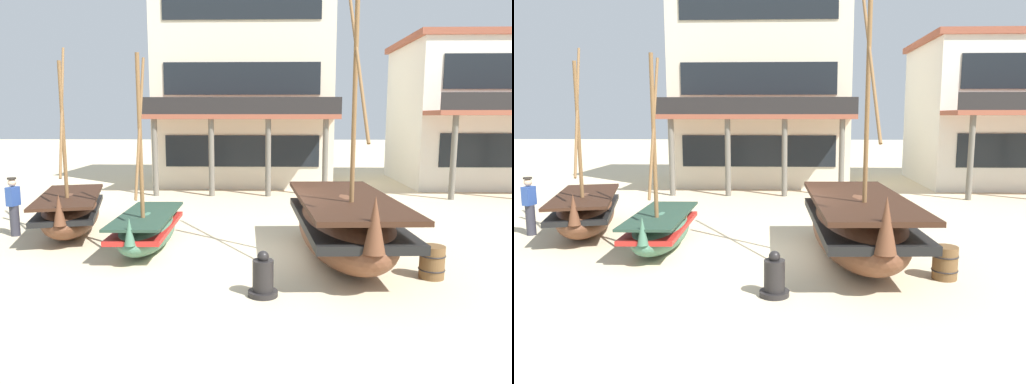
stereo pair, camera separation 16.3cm
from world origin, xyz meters
TOP-DOWN VIEW (x-y plane):
  - ground_plane at (0.00, 0.00)m, footprint 120.00×120.00m
  - fishing_boat_near_left at (-2.79, 0.37)m, footprint 1.40×3.75m
  - fishing_boat_centre_large at (2.14, -0.48)m, footprint 2.39×5.76m
  - fishing_boat_far_right at (-5.45, 1.98)m, footprint 2.71×4.69m
  - fisherman_by_hull at (-6.93, 1.63)m, footprint 0.29×0.40m
  - capstan_winch at (0.24, -2.91)m, footprint 0.57×0.57m
  - wooden_barrel at (3.80, -1.78)m, footprint 0.56×0.56m
  - harbor_building_main at (-0.90, 13.76)m, footprint 8.80×8.53m
  - harbor_building_annex at (12.29, 13.45)m, footprint 10.73×9.16m

SIDE VIEW (x-z plane):
  - ground_plane at x=0.00m, z-range 0.00..0.00m
  - capstan_winch at x=0.24m, z-range -0.09..0.79m
  - wooden_barrel at x=3.80m, z-range 0.00..0.70m
  - fishing_boat_near_left at x=-2.79m, z-range -1.91..2.97m
  - fishing_boat_far_right at x=-5.45m, z-range -2.04..3.31m
  - fisherman_by_hull at x=-6.93m, z-range -0.01..1.68m
  - fishing_boat_centre_large at x=2.14m, z-range -2.57..4.26m
  - harbor_building_annex at x=12.29m, z-range 0.01..7.19m
  - harbor_building_main at x=-0.90m, z-range -0.01..10.14m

